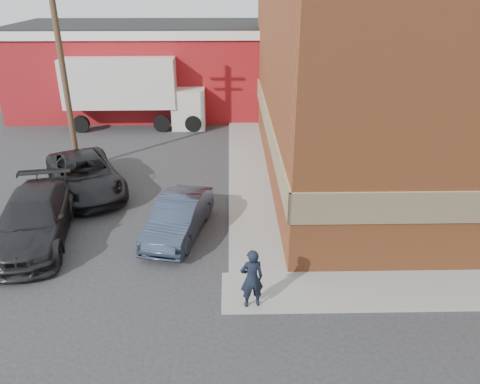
# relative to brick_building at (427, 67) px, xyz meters

# --- Properties ---
(ground) EXTENTS (90.00, 90.00, 0.00)m
(ground) POSITION_rel_brick_building_xyz_m (-8.50, -9.00, -4.68)
(ground) COLOR #28282B
(ground) RESTS_ON ground
(brick_building) EXTENTS (14.25, 18.25, 9.36)m
(brick_building) POSITION_rel_brick_building_xyz_m (0.00, 0.00, 0.00)
(brick_building) COLOR brown
(brick_building) RESTS_ON ground
(sidewalk_west) EXTENTS (1.80, 18.00, 0.12)m
(sidewalk_west) POSITION_rel_brick_building_xyz_m (-7.90, 0.00, -4.62)
(sidewalk_west) COLOR gray
(sidewalk_west) RESTS_ON ground
(warehouse) EXTENTS (16.30, 8.30, 5.60)m
(warehouse) POSITION_rel_brick_building_xyz_m (-14.50, 11.00, -1.87)
(warehouse) COLOR maroon
(warehouse) RESTS_ON ground
(utility_pole) EXTENTS (2.00, 0.26, 9.00)m
(utility_pole) POSITION_rel_brick_building_xyz_m (-16.00, 0.00, 0.06)
(utility_pole) COLOR brown
(utility_pole) RESTS_ON ground
(man) EXTENTS (0.71, 0.53, 1.75)m
(man) POSITION_rel_brick_building_xyz_m (-8.17, -10.55, -3.69)
(man) COLOR black
(man) RESTS_ON sidewalk_south
(sedan) EXTENTS (2.34, 4.41, 1.38)m
(sedan) POSITION_rel_brick_building_xyz_m (-10.55, -6.42, -3.99)
(sedan) COLOR #2D374B
(sedan) RESTS_ON ground
(suv_a) EXTENTS (4.77, 6.11, 1.54)m
(suv_a) POSITION_rel_brick_building_xyz_m (-14.81, -2.72, -3.91)
(suv_a) COLOR black
(suv_a) RESTS_ON ground
(suv_b) EXTENTS (3.20, 5.90, 1.62)m
(suv_b) POSITION_rel_brick_building_xyz_m (-15.45, -6.72, -3.87)
(suv_b) COLOR black
(suv_b) RESTS_ON ground
(box_truck) EXTENTS (8.39, 2.64, 4.13)m
(box_truck) POSITION_rel_brick_building_xyz_m (-14.28, 6.78, -2.30)
(box_truck) COLOR silver
(box_truck) RESTS_ON ground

